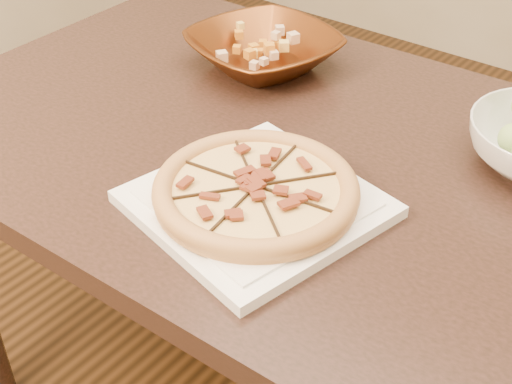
% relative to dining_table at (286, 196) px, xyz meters
% --- Properties ---
extents(dining_table, '(1.30, 0.85, 0.75)m').
position_rel_dining_table_xyz_m(dining_table, '(0.00, 0.00, 0.00)').
color(dining_table, '#331D18').
rests_on(dining_table, floor).
extents(plate, '(0.36, 0.36, 0.02)m').
position_rel_dining_table_xyz_m(plate, '(0.07, -0.18, 0.12)').
color(plate, white).
rests_on(plate, dining_table).
extents(pizza, '(0.29, 0.29, 0.03)m').
position_rel_dining_table_xyz_m(pizza, '(0.07, -0.18, 0.15)').
color(pizza, '#DDA458').
rests_on(pizza, plate).
extents(bronze_bowl, '(0.33, 0.33, 0.07)m').
position_rel_dining_table_xyz_m(bronze_bowl, '(-0.19, 0.19, 0.15)').
color(bronze_bowl, brown).
rests_on(bronze_bowl, dining_table).
extents(mixed_dish, '(0.13, 0.13, 0.03)m').
position_rel_dining_table_xyz_m(mixed_dish, '(-0.19, 0.19, 0.19)').
color(mixed_dish, tan).
rests_on(mixed_dish, bronze_bowl).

